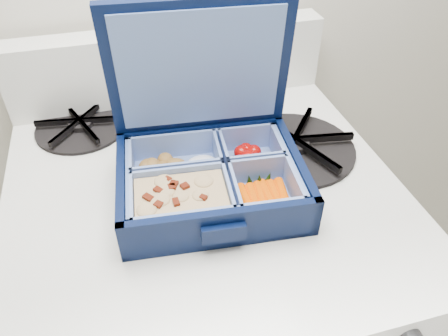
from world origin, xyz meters
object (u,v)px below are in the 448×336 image
object	(u,v)px
stove	(208,333)
bento_box	(211,180)
fork	(239,126)

from	to	relation	value
stove	bento_box	bearing A→B (deg)	-79.74
stove	bento_box	distance (m)	0.45
stove	fork	distance (m)	0.45
fork	bento_box	bearing A→B (deg)	-68.38
stove	fork	xyz separation A→B (m)	(0.09, 0.12, 0.42)
bento_box	fork	world-z (taller)	bento_box
stove	fork	size ratio (longest dim) A/B	4.42
fork	stove	bearing A→B (deg)	-76.57
bento_box	fork	distance (m)	0.18
stove	bento_box	size ratio (longest dim) A/B	3.40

